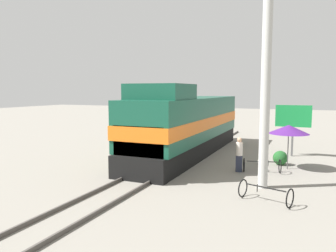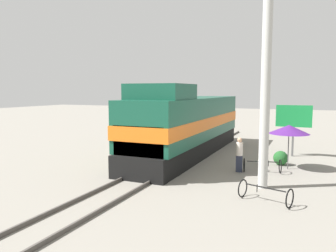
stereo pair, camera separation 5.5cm
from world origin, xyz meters
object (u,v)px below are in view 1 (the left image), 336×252
(utility_pole, at_px, (267,55))
(person_bystander, at_px, (239,153))
(vendor_umbrella, at_px, (289,129))
(locomotive, at_px, (187,125))
(billboard_sign, at_px, (293,119))
(bicycle, at_px, (262,165))
(bicycle_spare, at_px, (265,193))

(utility_pole, bearing_deg, person_bystander, 122.10)
(utility_pole, xyz_separation_m, vendor_umbrella, (0.77, 3.99, -3.46))
(locomotive, relative_size, person_bystander, 8.06)
(billboard_sign, bearing_deg, bicycle, -103.28)
(bicycle, bearing_deg, vendor_umbrella, -54.79)
(bicycle, bearing_deg, utility_pole, 174.47)
(person_bystander, bearing_deg, utility_pole, -57.90)
(bicycle_spare, bearing_deg, person_bystander, -138.85)
(locomotive, height_order, bicycle_spare, locomotive)
(billboard_sign, height_order, bicycle, billboard_sign)
(person_bystander, relative_size, bicycle_spare, 0.88)
(vendor_umbrella, bearing_deg, person_bystander, -143.73)
(locomotive, xyz_separation_m, billboard_sign, (6.23, 2.41, 0.40))
(person_bystander, distance_m, bicycle, 1.29)
(locomotive, bearing_deg, person_bystander, -37.08)
(locomotive, relative_size, bicycle_spare, 7.08)
(utility_pole, xyz_separation_m, billboard_sign, (0.81, 7.74, -3.20))
(utility_pole, distance_m, vendor_umbrella, 5.34)
(billboard_sign, distance_m, bicycle, 5.57)
(utility_pole, xyz_separation_m, person_bystander, (-1.47, 2.35, -4.61))
(billboard_sign, xyz_separation_m, bicycle, (-1.19, -5.06, -2.01))
(billboard_sign, bearing_deg, bicycle_spare, -92.89)
(locomotive, relative_size, vendor_umbrella, 6.08)
(bicycle_spare, bearing_deg, utility_pole, -152.00)
(utility_pole, bearing_deg, vendor_umbrella, 79.12)
(utility_pole, bearing_deg, bicycle, 98.04)
(billboard_sign, distance_m, bicycle_spare, 9.82)
(vendor_umbrella, relative_size, bicycle_spare, 1.16)
(bicycle, bearing_deg, locomotive, 48.72)
(vendor_umbrella, relative_size, bicycle, 1.22)
(person_bystander, height_order, bicycle, person_bystander)
(bicycle, bearing_deg, person_bystander, 93.45)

